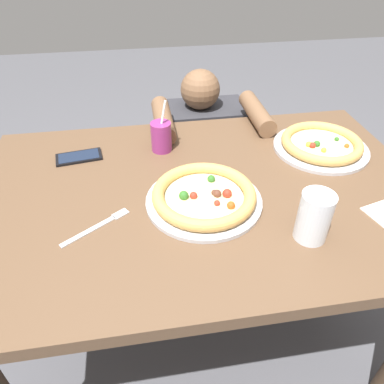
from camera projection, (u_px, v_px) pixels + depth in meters
The scene contains 9 objects.
ground_plane at pixel (200, 328), 1.56m from camera, with size 8.00×8.00×0.00m, color #4C4C51.
dining_table at pixel (203, 215), 1.16m from camera, with size 1.36×0.89×0.75m.
pizza_near at pixel (204, 196), 1.03m from camera, with size 0.33×0.33×0.05m.
pizza_far at pixel (321, 144), 1.27m from camera, with size 0.32×0.32×0.04m.
drink_cup_colored at pixel (161, 136), 1.25m from camera, with size 0.07×0.07×0.18m.
water_cup_clear at pixel (314, 216), 0.90m from camera, with size 0.08×0.08×0.13m.
fork at pixel (99, 226), 0.97m from camera, with size 0.18×0.13×0.00m.
cell_phone at pixel (79, 157), 1.23m from camera, with size 0.16×0.10×0.01m.
diner_seated at pixel (199, 169), 1.82m from camera, with size 0.44×0.53×0.89m.
Camera 1 is at (-0.17, -0.86, 1.42)m, focal length 34.12 mm.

